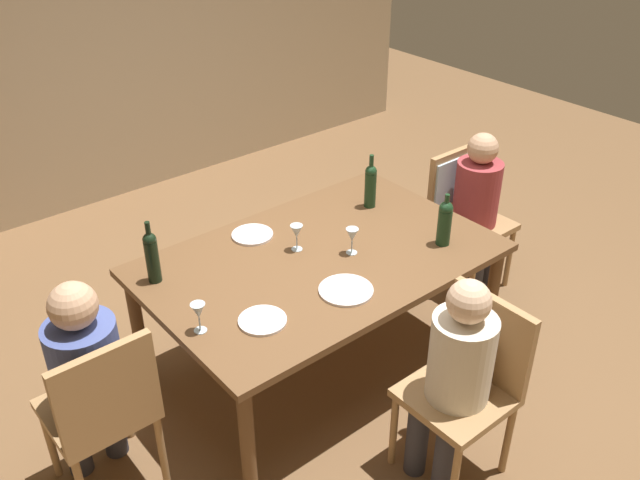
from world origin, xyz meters
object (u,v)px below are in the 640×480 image
at_px(dinner_plate_guest_left, 346,290).
at_px(wine_bottle_short_olive, 370,184).
at_px(chair_left_end, 102,407).
at_px(person_man_bearded, 479,202).
at_px(person_man_guest, 87,373).
at_px(dinner_plate_guest_right, 262,320).
at_px(wine_glass_centre, 297,232).
at_px(wine_glass_near_right, 352,236).
at_px(dinner_plate_host, 252,235).
at_px(wine_glass_near_left, 198,312).
at_px(chair_near, 470,376).
at_px(person_woman_host, 456,370).
at_px(dining_table, 320,267).
at_px(wine_bottle_tall_green, 152,255).
at_px(wine_bottle_dark_red, 445,222).
at_px(chair_right_end, 460,200).

bearing_deg(dinner_plate_guest_left, wine_bottle_short_olive, 39.49).
xyz_separation_m(chair_left_end, person_man_bearded, (2.59, 0.06, 0.10)).
relative_size(person_man_guest, dinner_plate_guest_right, 5.04).
bearing_deg(chair_left_end, wine_glass_centre, 9.96).
distance_m(wine_glass_near_right, dinner_plate_host, 0.58).
distance_m(person_man_guest, wine_glass_near_left, 0.55).
distance_m(chair_near, wine_glass_centre, 1.16).
xyz_separation_m(chair_near, person_woman_host, (-0.11, 0.00, 0.10)).
relative_size(dining_table, dinner_plate_guest_left, 6.79).
height_order(chair_near, dinner_plate_guest_left, chair_near).
distance_m(wine_bottle_tall_green, wine_bottle_short_olive, 1.37).
height_order(dining_table, dinner_plate_guest_left, dinner_plate_guest_left).
xyz_separation_m(person_man_guest, wine_bottle_dark_red, (1.89, -0.35, 0.22)).
xyz_separation_m(chair_near, chair_left_end, (-1.38, 0.89, 0.00)).
bearing_deg(dinner_plate_guest_right, person_man_bearded, 7.30).
xyz_separation_m(chair_near, wine_glass_centre, (-0.14, 1.11, 0.32)).
height_order(dining_table, person_woman_host, person_woman_host).
height_order(chair_near, wine_glass_centre, chair_near).
bearing_deg(chair_near, dinner_plate_guest_right, 42.30).
bearing_deg(chair_right_end, chair_left_end, 4.65).
bearing_deg(dinner_plate_guest_left, wine_bottle_tall_green, 134.82).
xyz_separation_m(person_man_bearded, dinner_plate_guest_right, (-1.86, -0.24, 0.11)).
height_order(chair_right_end, wine_glass_near_left, chair_right_end).
xyz_separation_m(chair_right_end, person_woman_host, (-1.32, -1.10, 0.04)).
relative_size(wine_bottle_dark_red, dinner_plate_guest_left, 1.12).
bearing_deg(dinner_plate_guest_right, chair_left_end, 166.54).
height_order(chair_near, person_man_bearded, person_man_bearded).
xyz_separation_m(dining_table, chair_near, (0.09, -0.97, -0.14)).
bearing_deg(chair_left_end, wine_bottle_dark_red, -7.19).
relative_size(wine_bottle_tall_green, wine_glass_near_left, 2.26).
distance_m(wine_bottle_short_olive, dinner_plate_guest_right, 1.26).
bearing_deg(person_woman_host, dinner_plate_guest_right, 36.92).
distance_m(chair_left_end, person_man_guest, 0.17).
relative_size(chair_right_end, wine_glass_near_left, 6.17).
xyz_separation_m(person_man_guest, dinner_plate_guest_right, (0.74, -0.29, 0.09)).
bearing_deg(chair_left_end, dinner_plate_guest_right, -13.46).
xyz_separation_m(wine_bottle_tall_green, dinner_plate_guest_left, (0.67, -0.68, -0.14)).
height_order(wine_bottle_tall_green, wine_glass_centre, wine_bottle_tall_green).
bearing_deg(dining_table, dinner_plate_guest_left, -107.90).
xyz_separation_m(dining_table, person_man_bearded, (1.30, -0.03, -0.03)).
bearing_deg(dinner_plate_host, wine_glass_near_right, -57.55).
bearing_deg(wine_bottle_short_olive, wine_bottle_dark_red, -88.78).
xyz_separation_m(dining_table, wine_glass_near_left, (-0.81, -0.14, 0.18)).
relative_size(person_woman_host, dinner_plate_guest_left, 4.06).
xyz_separation_m(chair_near, wine_bottle_short_olive, (0.50, 1.22, 0.35)).
height_order(dining_table, wine_glass_centre, wine_glass_centre).
xyz_separation_m(chair_right_end, person_man_bearded, (0.00, -0.15, 0.04)).
bearing_deg(dinner_plate_host, wine_glass_centre, -68.89).
xyz_separation_m(person_woman_host, wine_glass_near_right, (0.18, 0.89, 0.21)).
xyz_separation_m(person_woman_host, dinner_plate_guest_right, (-0.53, 0.71, 0.11)).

